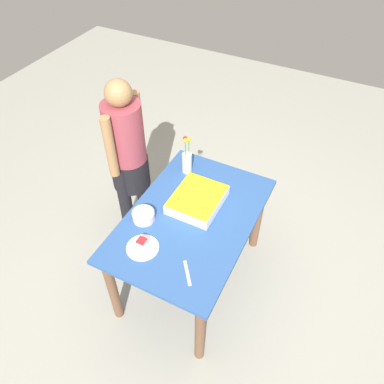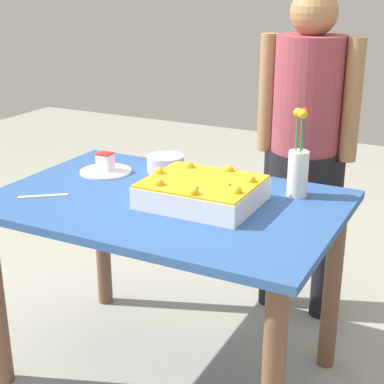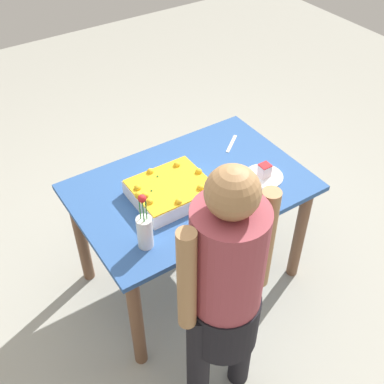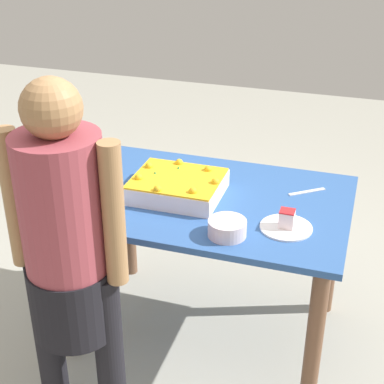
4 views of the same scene
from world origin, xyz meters
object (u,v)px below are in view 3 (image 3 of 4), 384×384
at_px(flower_vase, 145,228).
at_px(fruit_bowl, 248,199).
at_px(cake_knife, 232,144).
at_px(sheet_cake, 171,190).
at_px(serving_plate_with_slice, 264,174).
at_px(person_standing, 225,290).

relative_size(flower_vase, fruit_bowl, 2.14).
bearing_deg(cake_knife, sheet_cake, 162.76).
relative_size(serving_plate_with_slice, cake_knife, 1.18).
distance_m(sheet_cake, serving_plate_with_slice, 0.54).
height_order(sheet_cake, flower_vase, flower_vase).
height_order(fruit_bowl, person_standing, person_standing).
height_order(serving_plate_with_slice, cake_knife, serving_plate_with_slice).
xyz_separation_m(serving_plate_with_slice, fruit_bowl, (-0.22, -0.13, 0.01)).
bearing_deg(serving_plate_with_slice, sheet_cake, 164.67).
height_order(serving_plate_with_slice, person_standing, person_standing).
xyz_separation_m(serving_plate_with_slice, person_standing, (-0.68, -0.56, 0.07)).
distance_m(serving_plate_with_slice, fruit_bowl, 0.25).
xyz_separation_m(cake_knife, person_standing, (-0.72, -0.91, 0.09)).
bearing_deg(fruit_bowl, flower_vase, 176.15).
relative_size(sheet_cake, cake_knife, 2.17).
bearing_deg(fruit_bowl, person_standing, -136.98).
bearing_deg(sheet_cake, cake_knife, 20.31).
xyz_separation_m(sheet_cake, cake_knife, (0.56, 0.21, -0.04)).
bearing_deg(cake_knife, fruit_bowl, -155.69).
distance_m(sheet_cake, fruit_bowl, 0.40).
bearing_deg(sheet_cake, flower_vase, -140.60).
bearing_deg(fruit_bowl, serving_plate_with_slice, 30.23).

